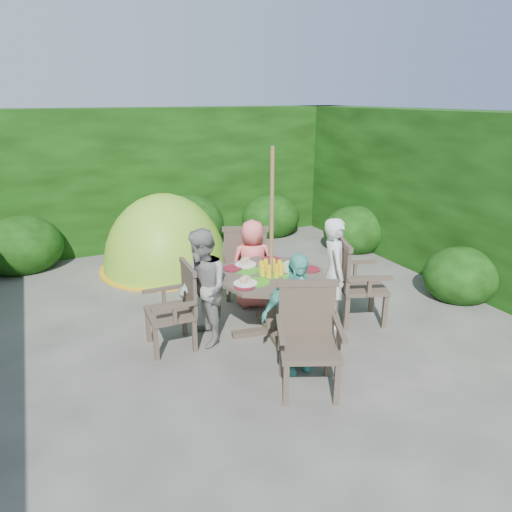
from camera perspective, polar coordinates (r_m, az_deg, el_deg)
name	(u,v)px	position (r m, az deg, el deg)	size (l,w,h in m)	color
ground	(224,328)	(5.70, -4.03, -8.92)	(60.00, 60.00, 0.00)	#494641
hedge_enclosure	(186,206)	(6.45, -8.78, 6.18)	(9.00, 9.00, 2.50)	black
patio_table	(271,283)	(5.31, 1.93, -3.45)	(1.50, 1.50, 0.91)	#3C3127
parasol_pole	(271,246)	(5.15, 1.95, 1.30)	(0.04, 0.04, 2.20)	brown
garden_chair_right	(355,280)	(5.76, 12.22, -2.98)	(0.72, 0.77, 1.02)	#3C3127
garden_chair_left	(177,306)	(5.17, -9.90, -6.15)	(0.51, 0.57, 0.92)	#3C3127
garden_chair_back	(245,260)	(6.31, -1.34, -0.50)	(0.79, 0.75, 1.03)	#3C3127
garden_chair_front	(308,336)	(4.44, 6.55, -9.91)	(0.77, 0.73, 1.00)	#3C3127
child_right	(334,273)	(5.57, 9.75, -2.11)	(0.50, 0.33, 1.36)	silver
child_left	(203,288)	(5.12, -6.68, -4.04)	(0.65, 0.51, 1.34)	gray
child_back	(253,264)	(6.04, -0.44, -0.99)	(0.58, 0.38, 1.19)	#FF6E69
child_front	(295,314)	(4.63, 4.94, -7.18)	(0.74, 0.31, 1.27)	#55C6B0
dome_tent	(167,267)	(7.76, -11.07, -1.33)	(2.41, 2.41, 2.46)	#89C826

